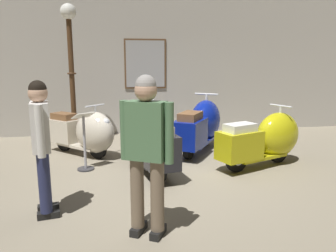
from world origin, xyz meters
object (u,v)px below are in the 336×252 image
Objects in this scene: info_stanchion at (85,146)px; visitor_0 at (147,146)px; lamppost at (71,61)px; scooter_3 at (267,139)px; visitor_1 at (41,139)px; scooter_0 at (85,132)px; scooter_1 at (146,138)px; scooter_2 at (201,125)px.

visitor_0 is at bearing -70.30° from info_stanchion.
visitor_0 is 2.48m from info_stanchion.
lamppost is at bearing 101.27° from info_stanchion.
visitor_0 is at bearing -74.02° from lamppost.
lamppost is at bearing 126.63° from scooter_3.
visitor_1 reaches higher than scooter_3.
scooter_0 is 0.79× the size of scooter_1.
scooter_1 is (1.08, -0.88, 0.05)m from scooter_0.
scooter_1 is 1.95× the size of info_stanchion.
scooter_2 is (2.31, 0.08, 0.06)m from scooter_0.
info_stanchion is at bearing 153.49° from scooter_3.
scooter_0 is 0.82× the size of scooter_2.
scooter_0 is at bearing 94.05° from info_stanchion.
scooter_3 is 3.10m from info_stanchion.
info_stanchion is at bearing 47.54° from visitor_0.
scooter_3 is at bearing 24.37° from scooter_0.
visitor_0 is (0.88, -3.14, 0.50)m from scooter_0.
lamppost is 1.87× the size of visitor_1.
visitor_0 reaches higher than info_stanchion.
scooter_2 is 1.89× the size of info_stanchion.
visitor_0 reaches higher than visitor_1.
scooter_2 is 3.55m from visitor_0.
info_stanchion is (-1.02, 0.01, -0.11)m from scooter_1.
visitor_1 is (0.05, -3.49, -0.88)m from lamppost.
scooter_2 reaches higher than scooter_1.
scooter_1 is at bearing 22.80° from visitor_0.
scooter_2 reaches higher than scooter_0.
scooter_3 is 1.06× the size of visitor_0.
scooter_0 reaches higher than info_stanchion.
scooter_0 is 0.87m from info_stanchion.
info_stanchion is at bearing -78.73° from lamppost.
lamppost is at bearing 43.82° from visitor_0.
visitor_0 is (-0.20, -2.27, 0.45)m from scooter_1.
visitor_1 is at bearing 129.34° from scooter_1.
scooter_1 is at bearing -53.62° from lamppost.
scooter_0 is at bearing 73.42° from visitor_1.
scooter_1 reaches higher than scooter_3.
scooter_3 is 3.08m from visitor_0.
visitor_1 reaches higher than scooter_2.
scooter_2 is at bearing -63.11° from scooter_1.
scooter_2 is (1.23, 0.95, 0.00)m from scooter_1.
scooter_2 is at bearing -19.59° from lamppost.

